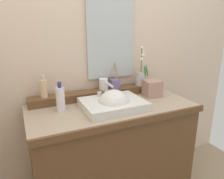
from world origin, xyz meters
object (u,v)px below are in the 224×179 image
(lotion_bottle, at_px, (60,99))
(reed_diffuser, at_px, (115,84))
(sink_basin, at_px, (113,105))
(tissue_box, at_px, (152,88))
(soap_dispenser, at_px, (44,88))
(potted_plant, at_px, (141,76))
(tumbler_cup, at_px, (104,84))

(lotion_bottle, bearing_deg, reed_diffuser, 17.45)
(sink_basin, relative_size, tissue_box, 3.26)
(soap_dispenser, relative_size, tissue_box, 1.26)
(potted_plant, bearing_deg, sink_basin, -146.61)
(potted_plant, bearing_deg, tissue_box, -80.52)
(reed_diffuser, xyz_separation_m, lotion_bottle, (-0.48, -0.15, -0.01))
(tumbler_cup, relative_size, reed_diffuser, 0.40)
(potted_plant, height_order, lotion_bottle, potted_plant)
(soap_dispenser, height_order, tumbler_cup, soap_dispenser)
(reed_diffuser, height_order, tissue_box, reed_diffuser)
(potted_plant, height_order, tissue_box, potted_plant)
(sink_basin, bearing_deg, tissue_box, 15.70)
(tumbler_cup, height_order, tissue_box, tumbler_cup)
(sink_basin, xyz_separation_m, reed_diffuser, (0.13, 0.26, 0.08))
(potted_plant, distance_m, reed_diffuser, 0.25)
(sink_basin, xyz_separation_m, soap_dispenser, (-0.43, 0.26, 0.11))
(sink_basin, distance_m, reed_diffuser, 0.30)
(tumbler_cup, height_order, reed_diffuser, reed_diffuser)
(sink_basin, xyz_separation_m, tumbler_cup, (0.04, 0.27, 0.08))
(reed_diffuser, bearing_deg, lotion_bottle, -162.55)
(sink_basin, distance_m, tumbler_cup, 0.28)
(soap_dispenser, bearing_deg, reed_diffuser, -0.75)
(soap_dispenser, bearing_deg, sink_basin, -31.47)
(potted_plant, distance_m, soap_dispenser, 0.81)
(potted_plant, distance_m, lotion_bottle, 0.74)
(tumbler_cup, bearing_deg, sink_basin, -97.52)
(potted_plant, xyz_separation_m, soap_dispenser, (-0.81, 0.01, -0.01))
(reed_diffuser, bearing_deg, potted_plant, -1.45)
(lotion_bottle, bearing_deg, sink_basin, -17.18)
(sink_basin, bearing_deg, lotion_bottle, 162.82)
(soap_dispenser, distance_m, tumbler_cup, 0.47)
(sink_basin, distance_m, potted_plant, 0.47)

